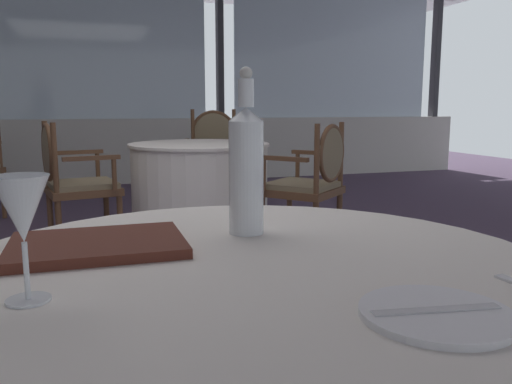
% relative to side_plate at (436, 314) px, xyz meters
% --- Properties ---
extents(ground_plane, '(15.58, 15.58, 0.00)m').
position_rel_side_plate_xyz_m(ground_plane, '(-0.34, 2.05, -0.74)').
color(ground_plane, '#47384C').
extents(window_wall_far, '(10.97, 0.14, 2.87)m').
position_rel_side_plate_xyz_m(window_wall_far, '(-0.34, 6.55, 0.41)').
color(window_wall_far, beige).
rests_on(window_wall_far, ground_plane).
extents(side_plate, '(0.21, 0.21, 0.01)m').
position_rel_side_plate_xyz_m(side_plate, '(0.00, 0.00, 0.00)').
color(side_plate, white).
rests_on(side_plate, foreground_table).
extents(butter_knife, '(0.18, 0.05, 0.00)m').
position_rel_side_plate_xyz_m(butter_knife, '(0.00, 0.00, 0.01)').
color(butter_knife, silver).
rests_on(butter_knife, foreground_table).
extents(water_bottle, '(0.08, 0.08, 0.37)m').
position_rel_side_plate_xyz_m(water_bottle, '(-0.10, 0.54, 0.14)').
color(water_bottle, white).
rests_on(water_bottle, foreground_table).
extents(wine_glass, '(0.08, 0.08, 0.19)m').
position_rel_side_plate_xyz_m(wine_glass, '(-0.53, 0.24, 0.13)').
color(wine_glass, white).
rests_on(wine_glass, foreground_table).
extents(menu_book, '(0.34, 0.25, 0.02)m').
position_rel_side_plate_xyz_m(menu_book, '(-0.42, 0.50, 0.01)').
color(menu_book, '#512319').
rests_on(menu_book, foreground_table).
extents(background_table_1, '(1.08, 1.08, 0.73)m').
position_rel_side_plate_xyz_m(background_table_1, '(0.41, 3.42, -0.37)').
color(background_table_1, white).
rests_on(background_table_1, ground_plane).
extents(dining_chair_1_0, '(0.54, 0.59, 0.91)m').
position_rel_side_plate_xyz_m(dining_chair_1_0, '(-0.53, 3.24, -0.20)').
color(dining_chair_1_0, brown).
rests_on(dining_chair_1_0, ground_plane).
extents(dining_chair_1_1, '(0.66, 0.65, 0.90)m').
position_rel_side_plate_xyz_m(dining_chair_1_1, '(1.04, 2.69, -0.20)').
color(dining_chair_1_1, brown).
rests_on(dining_chair_1_1, ground_plane).
extents(dining_chair_1_2, '(0.63, 0.59, 0.98)m').
position_rel_side_plate_xyz_m(dining_chair_1_2, '(0.74, 4.33, -0.16)').
color(dining_chair_1_2, brown).
rests_on(dining_chair_1_2, ground_plane).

